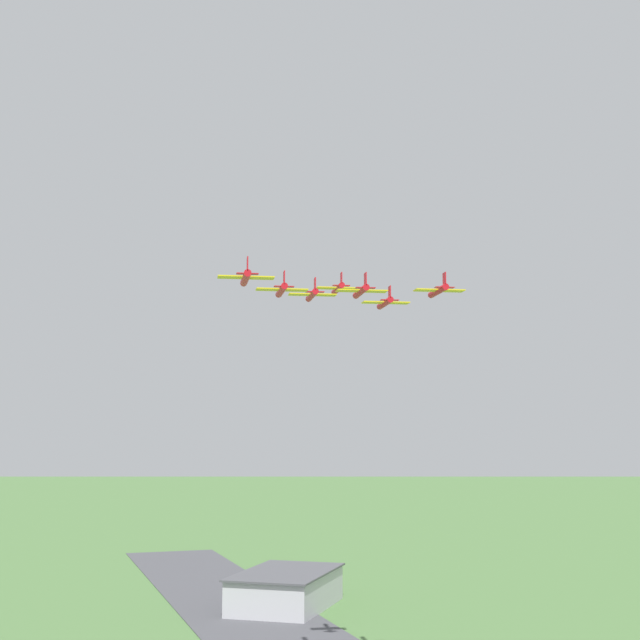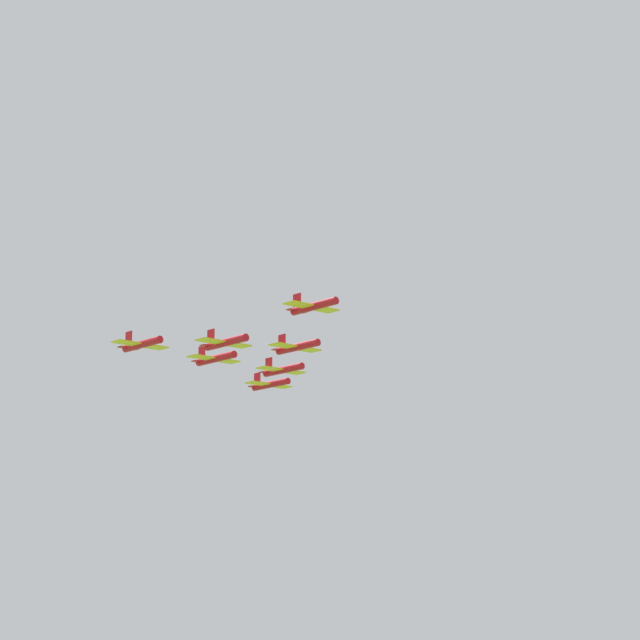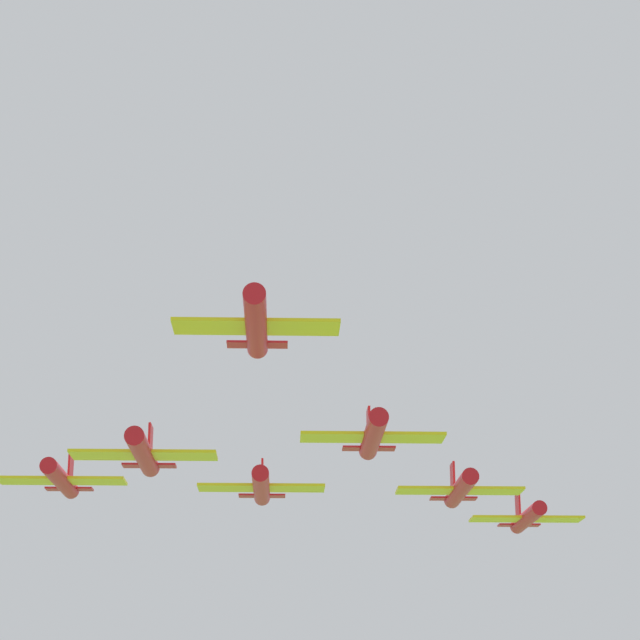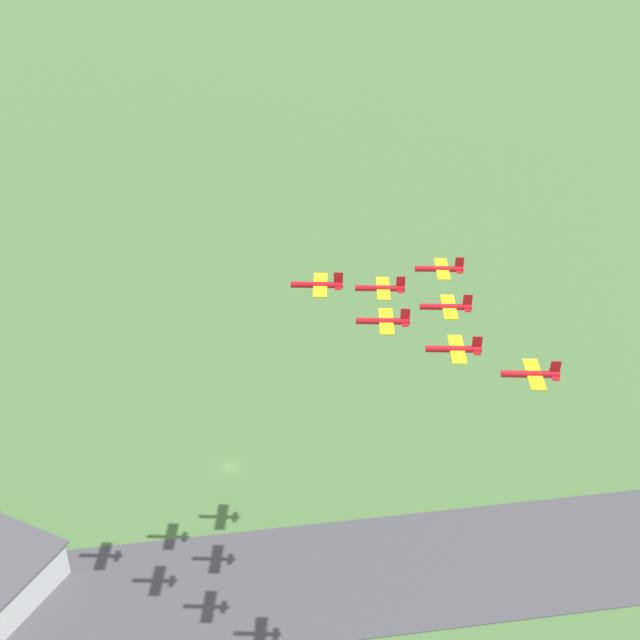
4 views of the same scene
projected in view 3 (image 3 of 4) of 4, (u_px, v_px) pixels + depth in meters
jet_0 at (256, 324)px, 65.78m from camera, size 9.32×9.10×3.19m
jet_1 at (373, 436)px, 76.23m from camera, size 9.32×9.10×3.19m
jet_2 at (144, 453)px, 75.45m from camera, size 9.32×9.10×3.19m
jet_3 at (460, 489)px, 87.34m from camera, size 9.32×9.10×3.19m
jet_4 at (261, 486)px, 86.97m from camera, size 9.32×9.10×3.19m
jet_5 at (61, 479)px, 86.70m from camera, size 9.32×9.10×3.19m
jet_6 at (527, 518)px, 98.77m from camera, size 9.32×9.10×3.19m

